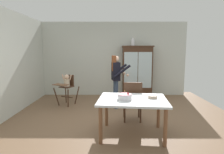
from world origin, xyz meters
TOP-DOWN VIEW (x-y plane):
  - ground_plane at (0.00, 0.00)m, footprint 6.24×6.24m
  - wall_back at (0.00, 2.63)m, footprint 5.32×0.06m
  - wall_left at (-2.63, 0.00)m, footprint 0.06×5.32m
  - china_cabinet at (0.85, 2.37)m, footprint 1.10×0.48m
  - ceramic_vase at (0.69, 2.37)m, footprint 0.13×0.13m
  - high_chair_with_toddler at (-1.44, 1.25)m, footprint 0.76×0.83m
  - adult_person at (0.07, 0.97)m, footprint 0.57×0.55m
  - dining_table at (0.37, -0.88)m, footprint 1.41×1.16m
  - birthday_cake at (0.21, -0.93)m, footprint 0.28×0.28m
  - serving_bowl at (0.77, -0.82)m, footprint 0.18×0.18m
  - dining_chair_far_side at (0.44, -0.15)m, footprint 0.45×0.45m

SIDE VIEW (x-z plane):
  - ground_plane at x=0.00m, z-range 0.00..0.00m
  - dining_chair_far_side at x=0.44m, z-range 0.08..1.04m
  - dining_table at x=0.37m, z-range 0.28..1.02m
  - high_chair_with_toddler at x=-1.44m, z-range 0.18..1.13m
  - serving_bowl at x=0.77m, z-range 0.74..0.79m
  - birthday_cake at x=0.21m, z-range 0.70..0.89m
  - china_cabinet at x=0.85m, z-range 0.01..1.84m
  - adult_person at x=0.07m, z-range 0.20..1.73m
  - wall_back at x=0.00m, z-range 0.00..2.70m
  - wall_left at x=-2.63m, z-range 0.00..2.70m
  - ceramic_vase at x=0.69m, z-range 1.82..2.09m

